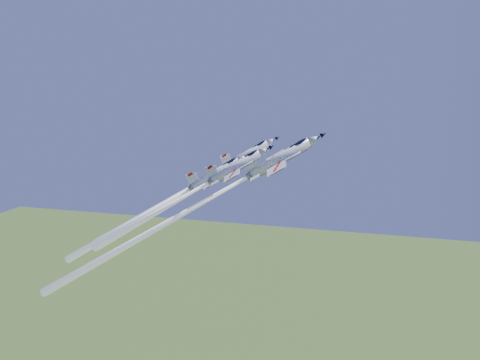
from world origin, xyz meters
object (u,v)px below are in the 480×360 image
(jet_right, at_px, (185,196))
(jet_slot, at_px, (161,206))
(jet_lead, at_px, (182,214))
(jet_left, at_px, (188,189))

(jet_right, relative_size, jet_slot, 0.88)
(jet_lead, relative_size, jet_slot, 1.47)
(jet_lead, distance_m, jet_slot, 4.92)
(jet_left, xyz_separation_m, jet_right, (4.95, -14.09, 1.62))
(jet_slot, bearing_deg, jet_lead, 84.14)
(jet_right, xyz_separation_m, jet_slot, (-8.76, 7.56, -4.25))
(jet_slot, bearing_deg, jet_right, 34.79)
(jet_slot, bearing_deg, jet_left, 135.32)
(jet_left, xyz_separation_m, jet_slot, (-3.81, -6.53, -2.63))
(jet_left, height_order, jet_slot, jet_left)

